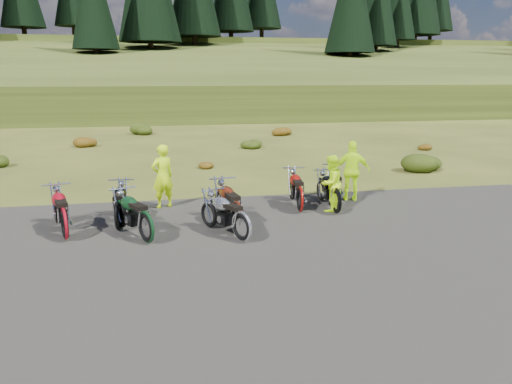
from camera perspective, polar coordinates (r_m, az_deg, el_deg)
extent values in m
plane|color=#404818|center=(12.13, -0.25, -5.17)|extent=(300.00, 300.00, 0.00)
cube|color=black|center=(10.29, 1.79, -8.65)|extent=(20.00, 12.00, 0.04)
cube|color=#314115|center=(121.39, -9.91, 11.34)|extent=(300.00, 90.00, 9.17)
cylinder|color=black|center=(82.70, -24.93, 16.06)|extent=(0.70, 0.70, 2.20)
cylinder|color=black|center=(87.51, -20.05, 16.79)|extent=(0.70, 0.70, 2.20)
cylinder|color=black|center=(61.72, -17.71, 14.45)|extent=(0.70, 0.70, 2.20)
cylinder|color=black|center=(67.38, -11.92, 15.65)|extent=(0.70, 0.70, 2.20)
cylinder|color=black|center=(73.61, -7.01, 16.55)|extent=(0.70, 0.70, 2.20)
cylinder|color=black|center=(80.26, -2.87, 17.21)|extent=(0.70, 0.70, 2.20)
cylinder|color=black|center=(87.24, 0.65, 17.57)|extent=(0.70, 0.70, 2.20)
cylinder|color=black|center=(64.60, 10.59, 14.58)|extent=(0.70, 0.70, 2.20)
cylinder|color=black|center=(72.46, 13.45, 15.24)|extent=(0.70, 0.70, 2.20)
cylinder|color=black|center=(80.47, 15.77, 15.74)|extent=(0.70, 0.70, 2.20)
cylinder|color=black|center=(88.58, 17.67, 16.13)|extent=(0.70, 0.70, 2.20)
cylinder|color=black|center=(96.78, 19.26, 16.44)|extent=(0.70, 0.70, 2.20)
ellipsoid|color=brown|center=(28.42, -19.04, 5.61)|extent=(1.30, 1.30, 0.77)
ellipsoid|color=#21370D|center=(33.40, -12.84, 7.19)|extent=(1.56, 1.56, 0.92)
ellipsoid|color=brown|center=(20.89, -5.93, 3.29)|extent=(0.77, 0.77, 0.45)
ellipsoid|color=#21370D|center=(26.45, -0.63, 5.64)|extent=(1.03, 1.03, 0.61)
ellipsoid|color=brown|center=(32.18, 2.83, 7.15)|extent=(1.30, 1.30, 0.77)
ellipsoid|color=#21370D|center=(21.40, 18.52, 3.54)|extent=(1.56, 1.56, 0.92)
ellipsoid|color=brown|center=(27.42, 18.47, 5.07)|extent=(0.77, 0.77, 0.45)
imported|color=#BFF00C|center=(14.73, -10.63, 1.67)|extent=(0.80, 0.70, 1.86)
imported|color=#BFF00C|center=(14.28, 8.52, 0.87)|extent=(0.99, 0.96, 1.61)
imported|color=#BFF00C|center=(15.60, 10.93, 2.29)|extent=(1.17, 0.75, 1.85)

